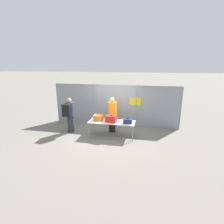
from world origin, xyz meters
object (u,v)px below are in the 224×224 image
traveler_hooded (69,114)px  security_worker_near (112,114)px  suitcase_navy (128,121)px  suitcase_red (111,119)px  utility_trailer (132,107)px  suitcase_orange (98,118)px  inspection_table (112,122)px

traveler_hooded → security_worker_near: size_ratio=0.99×
suitcase_navy → traveler_hooded: traveler_hooded is taller
security_worker_near → traveler_hooded: bearing=25.3°
suitcase_red → traveler_hooded: 2.19m
security_worker_near → utility_trailer: security_worker_near is taller
suitcase_orange → suitcase_red: 0.69m
suitcase_red → traveler_hooded: size_ratio=0.30×
inspection_table → suitcase_orange: 0.71m
suitcase_orange → suitcase_navy: (1.45, -0.17, -0.02)m
suitcase_navy → security_worker_near: 1.13m
suitcase_red → security_worker_near: bearing=97.9°
inspection_table → suitcase_navy: size_ratio=5.04×
suitcase_navy → traveler_hooded: bearing=176.2°
inspection_table → security_worker_near: (-0.11, 0.62, 0.22)m
suitcase_red → traveler_hooded: (-2.18, 0.17, 0.06)m
suitcase_orange → traveler_hooded: (-1.51, 0.03, 0.09)m
inspection_table → security_worker_near: bearing=100.0°
utility_trailer → suitcase_orange: bearing=-106.4°
suitcase_red → suitcase_navy: (0.78, -0.02, -0.05)m
suitcase_orange → suitcase_navy: suitcase_orange is taller
utility_trailer → inspection_table: bearing=-97.4°
suitcase_red → security_worker_near: security_worker_near is taller
suitcase_red → utility_trailer: bearing=82.6°
inspection_table → utility_trailer: inspection_table is taller
suitcase_orange → security_worker_near: (0.58, 0.55, 0.05)m
traveler_hooded → suitcase_orange: bearing=11.1°
inspection_table → security_worker_near: 0.66m
suitcase_red → security_worker_near: 0.71m
suitcase_orange → inspection_table: bearing=-5.3°
inspection_table → utility_trailer: bearing=82.6°
suitcase_orange → security_worker_near: bearing=43.8°
inspection_table → suitcase_red: bearing=-98.3°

